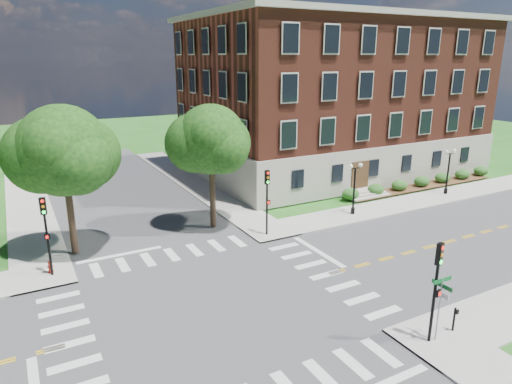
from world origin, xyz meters
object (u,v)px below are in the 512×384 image
traffic_signal_ne (267,194)px  fire_hydrant (50,267)px  traffic_signal_nw (46,227)px  street_sign_pole (441,297)px  traffic_signal_se (437,280)px  twin_lamp_east (448,169)px  twin_lamp_west (354,186)px  push_button_post (455,318)px

traffic_signal_ne → fire_hydrant: bearing=176.6°
traffic_signal_nw → street_sign_pole: traffic_signal_nw is taller
traffic_signal_se → twin_lamp_east: bearing=38.3°
twin_lamp_east → street_sign_pole: size_ratio=1.36×
twin_lamp_east → fire_hydrant: 34.49m
twin_lamp_west → twin_lamp_east: size_ratio=1.00×
traffic_signal_nw → push_button_post: (16.08, -15.24, -2.39)m
twin_lamp_west → street_sign_pole: 17.45m
traffic_signal_nw → fire_hydrant: bearing=96.3°
push_button_post → twin_lamp_west: bearing=66.1°
twin_lamp_west → traffic_signal_nw: bearing=-179.7°
twin_lamp_east → push_button_post: 24.17m
twin_lamp_east → street_sign_pole: (-19.61, -15.78, -0.21)m
traffic_signal_nw → street_sign_pole: size_ratio=1.55×
traffic_signal_ne → twin_lamp_east: bearing=2.6°
twin_lamp_east → street_sign_pole: bearing=-141.2°
traffic_signal_ne → street_sign_pole: size_ratio=1.55×
fire_hydrant → twin_lamp_west: bearing=-0.7°
traffic_signal_se → traffic_signal_nw: bearing=133.4°
twin_lamp_east → push_button_post: size_ratio=3.53×
traffic_signal_ne → twin_lamp_east: 20.02m
traffic_signal_nw → push_button_post: traffic_signal_nw is taller
traffic_signal_ne → twin_lamp_west: traffic_signal_ne is taller
traffic_signal_ne → fire_hydrant: 14.71m
twin_lamp_west → fire_hydrant: bearing=179.3°
traffic_signal_ne → fire_hydrant: size_ratio=6.40×
traffic_signal_se → push_button_post: size_ratio=4.00×
traffic_signal_se → fire_hydrant: bearing=132.8°
traffic_signal_ne → street_sign_pole: bearing=-88.5°
twin_lamp_west → push_button_post: (-6.81, -15.37, -1.73)m
traffic_signal_ne → twin_lamp_east: size_ratio=1.13×
traffic_signal_se → twin_lamp_west: size_ratio=1.13×
street_sign_pole → push_button_post: bearing=4.0°
twin_lamp_west → twin_lamp_east: 11.50m
traffic_signal_nw → fire_hydrant: 2.75m
twin_lamp_east → traffic_signal_nw: bearing=-179.3°
push_button_post → street_sign_pole: bearing=-176.0°
traffic_signal_nw → fire_hydrant: size_ratio=6.40×
traffic_signal_ne → twin_lamp_west: bearing=4.0°
traffic_signal_se → twin_lamp_east: size_ratio=1.13×
traffic_signal_nw → twin_lamp_west: (22.88, 0.13, -0.66)m
traffic_signal_nw → fire_hydrant: (-0.04, 0.39, -2.72)m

